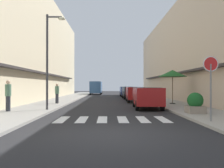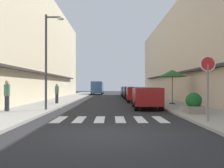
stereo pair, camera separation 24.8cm
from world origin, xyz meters
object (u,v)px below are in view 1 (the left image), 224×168
Objects in this scene: delivery_van at (96,87)px; round_street_sign at (211,71)px; parked_car_near at (147,95)px; pedestrian_walking_near at (8,95)px; parked_car_mid at (136,93)px; street_lamp at (50,52)px; parked_car_distant at (126,90)px; cafe_umbrella at (172,74)px; pedestrian_walking_far at (57,93)px; planter_corner at (195,103)px; parked_car_far at (130,91)px.

delivery_van is 2.01× the size of round_street_sign.
pedestrian_walking_near is at bearing -163.38° from parked_car_near.
parked_car_near is 0.97× the size of parked_car_mid.
parked_car_near and parked_car_mid have the same top height.
street_lamp reaches higher than parked_car_mid.
parked_car_distant is (0.00, 18.52, -0.00)m from parked_car_near.
street_lamp is at bearing 147.59° from round_street_sign.
pedestrian_walking_near is at bearing -97.02° from delivery_van.
street_lamp reaches higher than round_street_sign.
cafe_umbrella reaches higher than round_street_sign.
cafe_umbrella is 1.67× the size of pedestrian_walking_far.
parked_car_near is at bearing -90.00° from parked_car_mid.
delivery_van is at bearing 102.54° from planter_corner.
parked_car_distant is at bearing -32.39° from pedestrian_walking_far.
parked_car_far is at bearing -90.00° from parked_car_distant.
round_street_sign is at bearing -119.05° from pedestrian_walking_near.
pedestrian_walking_far is at bearing -95.11° from delivery_van.
parked_car_near is at bearing 14.38° from street_lamp.
parked_car_mid is 4.83m from cafe_umbrella.
cafe_umbrella is (2.59, -3.71, 1.68)m from parked_car_mid.
round_street_sign is 0.46× the size of street_lamp.
parked_car_distant is 1.42× the size of cafe_umbrella.
parked_car_near is 4.21m from planter_corner.
parked_car_mid is at bearing 53.04° from street_lamp.
pedestrian_walking_far is at bearing 97.24° from street_lamp.
round_street_sign is 1.63× the size of pedestrian_walking_far.
pedestrian_walking_near is at bearing 157.95° from round_street_sign.
parked_car_distant is at bearing -60.31° from delivery_van.
parked_car_mid is 11.75m from parked_car_distant.
parked_car_distant is at bearing 99.52° from cafe_umbrella.
planter_corner is at bearing -136.36° from pedestrian_walking_far.
parked_car_far reaches higher than planter_corner.
pedestrian_walking_far reaches higher than parked_car_far.
parked_car_distant is 2.18× the size of pedestrian_walking_near.
pedestrian_walking_far reaches higher than parked_car_mid.
parked_car_distant is 25.22m from round_street_sign.
parked_car_distant is 2.37× the size of pedestrian_walking_far.
parked_car_distant is at bearing -28.98° from pedestrian_walking_near.
cafe_umbrella is (8.91, 4.68, -1.08)m from street_lamp.
cafe_umbrella is (1.04, 9.67, 0.41)m from round_street_sign.
round_street_sign is 1.51× the size of pedestrian_walking_near.
pedestrian_walking_far reaches higher than parked_car_distant.
pedestrian_walking_far is (1.54, 6.03, -0.08)m from pedestrian_walking_near.
parked_car_mid is at bearing 100.70° from planter_corner.
parked_car_distant is 22.32m from planter_corner.
pedestrian_walking_far is at bearing 141.17° from planter_corner.
pedestrian_walking_near reaches higher than planter_corner.
street_lamp is at bearing -74.20° from pedestrian_walking_near.
delivery_van is 29.81m from pedestrian_walking_near.
cafe_umbrella is 7.07m from planter_corner.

